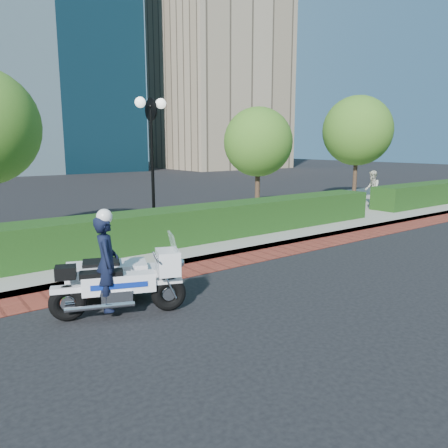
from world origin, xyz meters
TOP-DOWN VIEW (x-y plane):
  - ground at (0.00, 0.00)m, footprint 120.00×120.00m
  - brick_strip at (0.00, 1.50)m, footprint 60.00×1.00m
  - sidewalk at (0.00, 6.00)m, footprint 60.00×8.00m
  - hedge_main at (0.00, 3.60)m, footprint 18.00×1.20m
  - hedge_far at (16.00, 3.60)m, footprint 10.00×1.20m
  - lamppost at (1.00, 5.20)m, footprint 1.02×0.70m
  - tree_c at (6.50, 6.50)m, footprint 2.80×2.80m
  - tree_d at (13.00, 6.50)m, footprint 3.40×3.40m
  - tower_right at (28.00, 38.00)m, footprint 14.00×12.00m
  - police_motorcycle at (-2.50, 0.21)m, footprint 2.27×2.07m
  - pedestrian at (12.10, 4.87)m, footprint 1.00×0.97m

SIDE VIEW (x-z plane):
  - ground at x=0.00m, z-range 0.00..0.00m
  - brick_strip at x=0.00m, z-range 0.00..0.01m
  - sidewalk at x=0.00m, z-range 0.00..0.15m
  - hedge_main at x=0.00m, z-range 0.15..1.15m
  - hedge_far at x=16.00m, z-range 0.15..1.15m
  - police_motorcycle at x=-2.50m, z-range -0.30..1.61m
  - pedestrian at x=12.10m, z-range 0.15..1.77m
  - lamppost at x=1.00m, z-range 0.85..5.06m
  - tree_c at x=6.50m, z-range 0.90..5.20m
  - tree_d at x=13.00m, z-range 1.03..6.19m
  - tower_right at x=28.00m, z-range 0.00..28.00m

